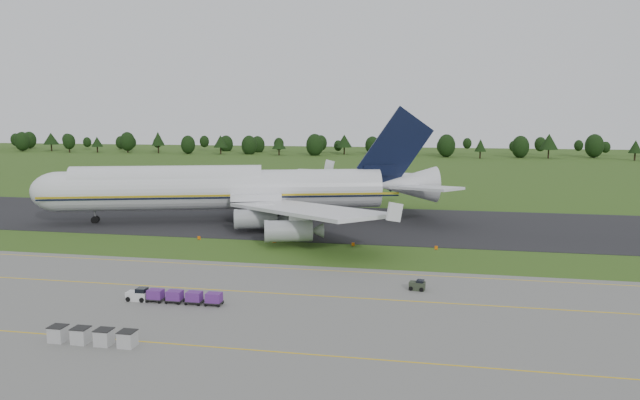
% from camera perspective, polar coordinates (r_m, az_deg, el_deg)
% --- Properties ---
extents(ground, '(600.00, 600.00, 0.00)m').
position_cam_1_polar(ground, '(98.21, -3.13, -4.81)').
color(ground, '#2F4F17').
rests_on(ground, ground).
extents(apron, '(300.00, 52.00, 0.06)m').
position_cam_1_polar(apron, '(67.04, -10.48, -11.07)').
color(apron, slate).
rests_on(apron, ground).
extents(taxiway, '(300.00, 40.00, 0.08)m').
position_cam_1_polar(taxiway, '(124.98, 0.05, -1.99)').
color(taxiway, black).
rests_on(taxiway, ground).
extents(apron_markings, '(300.00, 30.20, 0.01)m').
position_cam_1_polar(apron_markings, '(73.26, -8.43, -9.33)').
color(apron_markings, yellow).
rests_on(apron_markings, apron).
extents(tree_line, '(521.40, 22.46, 11.74)m').
position_cam_1_polar(tree_line, '(312.27, 9.41, 5.07)').
color(tree_line, black).
rests_on(tree_line, ground).
extents(aircraft, '(81.81, 76.62, 23.09)m').
position_cam_1_polar(aircraft, '(126.63, -8.17, 1.05)').
color(aircraft, silver).
rests_on(aircraft, ground).
extents(baggage_train, '(11.60, 1.48, 1.43)m').
position_cam_1_polar(baggage_train, '(74.53, -13.33, -8.56)').
color(baggage_train, silver).
rests_on(baggage_train, apron).
extents(utility_cart, '(2.03, 1.41, 1.03)m').
position_cam_1_polar(utility_cart, '(78.47, 8.87, -7.78)').
color(utility_cart, '#2B3424').
rests_on(utility_cart, apron).
extents(uld_row, '(8.75, 1.55, 1.53)m').
position_cam_1_polar(uld_row, '(64.01, -20.09, -11.62)').
color(uld_row, '#A8A8A8').
rests_on(uld_row, apron).
extents(edge_markers, '(40.79, 0.30, 0.60)m').
position_cam_1_polar(edge_markers, '(103.86, -0.63, -3.93)').
color(edge_markers, '#E05D07').
rests_on(edge_markers, ground).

